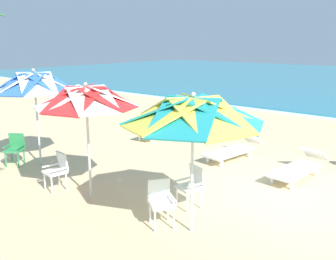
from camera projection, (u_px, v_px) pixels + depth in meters
The scene contains 11 objects.
ground_plane at pixel (280, 200), 7.97m from camera, with size 80.00×80.00×0.00m, color beige.
beach_umbrella_0 at pixel (193, 112), 6.18m from camera, with size 2.45×2.45×2.52m.
plastic_chair_0 at pixel (161, 200), 6.81m from camera, with size 0.63×0.61×0.87m.
plastic_chair_1 at pixel (192, 184), 7.56m from camera, with size 0.54×0.57×0.87m.
beach_umbrella_1 at pixel (86, 98), 7.61m from camera, with size 2.17×2.17×2.52m.
plastic_chair_2 at pixel (57, 169), 8.45m from camera, with size 0.49×0.52×0.87m.
beach_umbrella_2 at pixel (34, 83), 9.72m from camera, with size 2.17×2.17×2.64m.
plastic_chair_3 at pixel (15, 147), 10.18m from camera, with size 0.62×0.63×0.87m.
sun_lounger_1 at pixel (299, 167), 9.23m from camera, with size 0.82×2.19×0.62m.
sun_lounger_2 at pixel (234, 149), 10.74m from camera, with size 0.92×2.21×0.62m.
sun_lounger_3 at pixel (160, 129), 13.24m from camera, with size 0.82×2.19×0.62m.
Camera 1 is at (2.93, -7.20, 3.33)m, focal length 39.70 mm.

